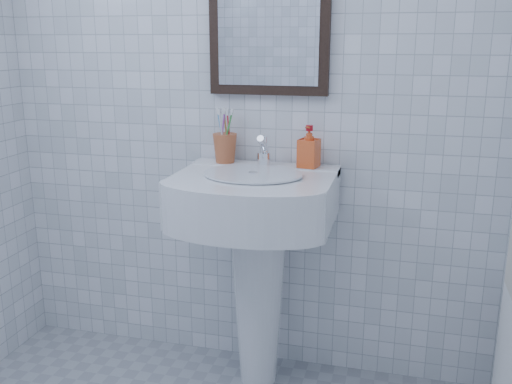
# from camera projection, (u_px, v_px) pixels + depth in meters

# --- Properties ---
(wall_back) EXTENTS (2.20, 0.02, 2.50)m
(wall_back) POSITION_uv_depth(u_px,v_px,m) (245.00, 91.00, 2.42)
(wall_back) COLOR white
(wall_back) RESTS_ON ground
(washbasin) EXTENTS (0.62, 0.46, 0.96)m
(washbasin) POSITION_uv_depth(u_px,v_px,m) (257.00, 244.00, 2.35)
(washbasin) COLOR white
(washbasin) RESTS_ON ground
(faucet) EXTENTS (0.05, 0.12, 0.14)m
(faucet) POSITION_uv_depth(u_px,v_px,m) (264.00, 153.00, 2.37)
(faucet) COLOR white
(faucet) RESTS_ON washbasin
(toothbrush_cup) EXTENTS (0.11, 0.11, 0.12)m
(toothbrush_cup) POSITION_uv_depth(u_px,v_px,m) (225.00, 148.00, 2.43)
(toothbrush_cup) COLOR #B65932
(toothbrush_cup) RESTS_ON washbasin
(soap_dispenser) EXTENTS (0.09, 0.09, 0.17)m
(soap_dispenser) POSITION_uv_depth(u_px,v_px,m) (309.00, 146.00, 2.33)
(soap_dispenser) COLOR red
(soap_dispenser) RESTS_ON washbasin
(wall_mirror) EXTENTS (0.50, 0.04, 0.62)m
(wall_mirror) POSITION_uv_depth(u_px,v_px,m) (269.00, 17.00, 2.30)
(wall_mirror) COLOR black
(wall_mirror) RESTS_ON wall_back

